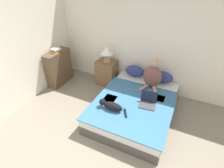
{
  "coord_description": "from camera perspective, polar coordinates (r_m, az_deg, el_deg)",
  "views": [
    {
      "loc": [
        0.98,
        -0.66,
        2.6
      ],
      "look_at": [
        -0.25,
        1.92,
        0.73
      ],
      "focal_mm": 28.0,
      "sensor_mm": 36.0,
      "label": 1
    }
  ],
  "objects": [
    {
      "name": "wall_back",
      "position": [
        4.18,
        11.0,
        14.18
      ],
      "size": [
        5.41,
        0.05,
        2.55
      ],
      "color": "silver",
      "rests_on": "ground_plane"
    },
    {
      "name": "wall_side",
      "position": [
        4.13,
        -28.37,
        10.58
      ],
      "size": [
        0.05,
        4.16,
        2.55
      ],
      "color": "silver",
      "rests_on": "ground_plane"
    },
    {
      "name": "bed",
      "position": [
        3.75,
        7.51,
        -7.25
      ],
      "size": [
        1.53,
        2.03,
        0.38
      ],
      "color": "#4C4742",
      "rests_on": "ground_plane"
    },
    {
      "name": "pillow_near",
      "position": [
        4.33,
        7.5,
        4.23
      ],
      "size": [
        0.49,
        0.23,
        0.28
      ],
      "color": "navy",
      "rests_on": "bed"
    },
    {
      "name": "pillow_far",
      "position": [
        4.21,
        16.08,
        2.2
      ],
      "size": [
        0.49,
        0.23,
        0.28
      ],
      "color": "navy",
      "rests_on": "bed"
    },
    {
      "name": "person_sitting",
      "position": [
        3.92,
        13.09,
        2.65
      ],
      "size": [
        0.41,
        0.4,
        0.69
      ],
      "color": "brown",
      "rests_on": "bed"
    },
    {
      "name": "cat_tabby",
      "position": [
        3.31,
        -0.34,
        -7.05
      ],
      "size": [
        0.61,
        0.2,
        0.19
      ],
      "rotation": [
        0.0,
        0.0,
        3.13
      ],
      "color": "black",
      "rests_on": "bed"
    },
    {
      "name": "laptop_open",
      "position": [
        3.5,
        11.65,
        -5.88
      ],
      "size": [
        0.34,
        0.32,
        0.25
      ],
      "rotation": [
        0.0,
        0.0,
        0.12
      ],
      "color": "#424247",
      "rests_on": "bed"
    },
    {
      "name": "nightstand",
      "position": [
        4.63,
        -1.79,
        3.77
      ],
      "size": [
        0.5,
        0.42,
        0.65
      ],
      "color": "brown",
      "rests_on": "ground_plane"
    },
    {
      "name": "table_lamp",
      "position": [
        4.36,
        -1.73,
        10.62
      ],
      "size": [
        0.33,
        0.33,
        0.39
      ],
      "color": "tan",
      "rests_on": "nightstand"
    },
    {
      "name": "bookshelf",
      "position": [
        4.81,
        -16.96,
        5.12
      ],
      "size": [
        0.28,
        0.73,
        0.89
      ],
      "color": "brown",
      "rests_on": "ground_plane"
    },
    {
      "name": "book_stack_top",
      "position": [
        4.62,
        -17.91,
        10.48
      ],
      "size": [
        0.21,
        0.25,
        0.09
      ],
      "color": "gold",
      "rests_on": "bookshelf"
    }
  ]
}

